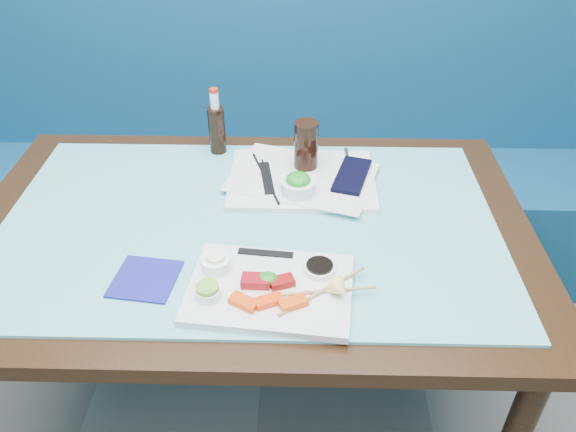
{
  "coord_description": "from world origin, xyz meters",
  "views": [
    {
      "loc": [
        0.12,
        0.34,
        1.59
      ],
      "look_at": [
        0.1,
        1.42,
        0.8
      ],
      "focal_mm": 35.0,
      "sensor_mm": 36.0,
      "label": 1
    }
  ],
  "objects_px": {
    "dining_table": "(251,250)",
    "sashimi_plate": "(270,289)",
    "seaweed_bowl": "(298,187)",
    "blue_napkin": "(145,279)",
    "booth_bench": "(269,173)",
    "cola_bottle_body": "(217,130)",
    "cola_glass": "(306,145)",
    "serving_tray": "(302,179)"
  },
  "relations": [
    {
      "from": "dining_table",
      "to": "cola_bottle_body",
      "type": "distance_m",
      "value": 0.4
    },
    {
      "from": "seaweed_bowl",
      "to": "blue_napkin",
      "type": "distance_m",
      "value": 0.46
    },
    {
      "from": "dining_table",
      "to": "cola_glass",
      "type": "distance_m",
      "value": 0.33
    },
    {
      "from": "sashimi_plate",
      "to": "serving_tray",
      "type": "relative_size",
      "value": 0.87
    },
    {
      "from": "booth_bench",
      "to": "dining_table",
      "type": "height_order",
      "value": "booth_bench"
    },
    {
      "from": "serving_tray",
      "to": "cola_glass",
      "type": "bearing_deg",
      "value": 79.71
    },
    {
      "from": "sashimi_plate",
      "to": "booth_bench",
      "type": "bearing_deg",
      "value": 99.4
    },
    {
      "from": "sashimi_plate",
      "to": "cola_bottle_body",
      "type": "distance_m",
      "value": 0.62
    },
    {
      "from": "booth_bench",
      "to": "seaweed_bowl",
      "type": "bearing_deg",
      "value": -80.65
    },
    {
      "from": "booth_bench",
      "to": "cola_bottle_body",
      "type": "xyz_separation_m",
      "value": [
        -0.12,
        -0.49,
        0.45
      ]
    },
    {
      "from": "booth_bench",
      "to": "sashimi_plate",
      "type": "xyz_separation_m",
      "value": [
        0.06,
        -1.09,
        0.39
      ]
    },
    {
      "from": "sashimi_plate",
      "to": "cola_bottle_body",
      "type": "relative_size",
      "value": 2.47
    },
    {
      "from": "booth_bench",
      "to": "sashimi_plate",
      "type": "distance_m",
      "value": 1.16
    },
    {
      "from": "cola_glass",
      "to": "blue_napkin",
      "type": "distance_m",
      "value": 0.58
    },
    {
      "from": "sashimi_plate",
      "to": "cola_glass",
      "type": "height_order",
      "value": "cola_glass"
    },
    {
      "from": "dining_table",
      "to": "seaweed_bowl",
      "type": "height_order",
      "value": "seaweed_bowl"
    },
    {
      "from": "dining_table",
      "to": "blue_napkin",
      "type": "relative_size",
      "value": 10.43
    },
    {
      "from": "sashimi_plate",
      "to": "seaweed_bowl",
      "type": "distance_m",
      "value": 0.36
    },
    {
      "from": "dining_table",
      "to": "blue_napkin",
      "type": "xyz_separation_m",
      "value": [
        -0.21,
        -0.22,
        0.09
      ]
    },
    {
      "from": "booth_bench",
      "to": "seaweed_bowl",
      "type": "distance_m",
      "value": 0.85
    },
    {
      "from": "cola_bottle_body",
      "to": "blue_napkin",
      "type": "height_order",
      "value": "cola_bottle_body"
    },
    {
      "from": "booth_bench",
      "to": "sashimi_plate",
      "type": "bearing_deg",
      "value": -86.61
    },
    {
      "from": "cola_bottle_body",
      "to": "dining_table",
      "type": "bearing_deg",
      "value": -71.12
    },
    {
      "from": "booth_bench",
      "to": "cola_glass",
      "type": "bearing_deg",
      "value": -76.85
    },
    {
      "from": "seaweed_bowl",
      "to": "cola_glass",
      "type": "bearing_deg",
      "value": 81.25
    },
    {
      "from": "dining_table",
      "to": "blue_napkin",
      "type": "bearing_deg",
      "value": -134.05
    },
    {
      "from": "dining_table",
      "to": "sashimi_plate",
      "type": "relative_size",
      "value": 4.09
    },
    {
      "from": "dining_table",
      "to": "serving_tray",
      "type": "bearing_deg",
      "value": 54.69
    },
    {
      "from": "sashimi_plate",
      "to": "cola_glass",
      "type": "bearing_deg",
      "value": 87.15
    },
    {
      "from": "serving_tray",
      "to": "cola_bottle_body",
      "type": "bearing_deg",
      "value": 146.94
    },
    {
      "from": "dining_table",
      "to": "sashimi_plate",
      "type": "xyz_separation_m",
      "value": [
        0.06,
        -0.25,
        0.1
      ]
    },
    {
      "from": "dining_table",
      "to": "serving_tray",
      "type": "distance_m",
      "value": 0.25
    },
    {
      "from": "seaweed_bowl",
      "to": "cola_bottle_body",
      "type": "bearing_deg",
      "value": 135.2
    },
    {
      "from": "blue_napkin",
      "to": "dining_table",
      "type": "bearing_deg",
      "value": 45.95
    },
    {
      "from": "cola_glass",
      "to": "cola_bottle_body",
      "type": "distance_m",
      "value": 0.28
    },
    {
      "from": "cola_bottle_body",
      "to": "blue_napkin",
      "type": "xyz_separation_m",
      "value": [
        -0.09,
        -0.56,
        -0.07
      ]
    },
    {
      "from": "booth_bench",
      "to": "seaweed_bowl",
      "type": "xyz_separation_m",
      "value": [
        0.12,
        -0.73,
        0.42
      ]
    },
    {
      "from": "cola_glass",
      "to": "cola_bottle_body",
      "type": "height_order",
      "value": "cola_glass"
    },
    {
      "from": "sashimi_plate",
      "to": "seaweed_bowl",
      "type": "xyz_separation_m",
      "value": [
        0.06,
        0.36,
        0.02
      ]
    },
    {
      "from": "sashimi_plate",
      "to": "cola_bottle_body",
      "type": "xyz_separation_m",
      "value": [
        -0.18,
        0.59,
        0.06
      ]
    },
    {
      "from": "dining_table",
      "to": "cola_bottle_body",
      "type": "xyz_separation_m",
      "value": [
        -0.12,
        0.35,
        0.16
      ]
    },
    {
      "from": "cola_bottle_body",
      "to": "cola_glass",
      "type": "bearing_deg",
      "value": -22.46
    }
  ]
}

